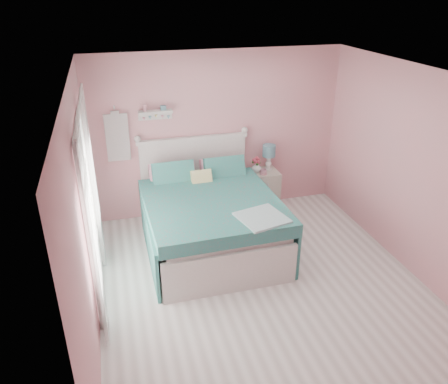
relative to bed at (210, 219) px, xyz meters
name	(u,v)px	position (x,y,z in m)	size (l,w,h in m)	color
floor	(263,286)	(0.42, -1.12, -0.43)	(4.50, 4.50, 0.00)	beige
room_shell	(268,171)	(0.42, -1.12, 1.16)	(4.50, 4.50, 4.50)	pink
bed	(210,219)	(0.00, 0.00, 0.00)	(1.82, 2.28, 1.31)	silver
nightstand	(263,190)	(1.12, 0.88, -0.08)	(0.48, 0.47, 0.69)	beige
table_lamp	(269,153)	(1.23, 0.94, 0.55)	(0.21, 0.21, 0.42)	white
vase	(256,167)	(1.00, 0.88, 0.34)	(0.16, 0.16, 0.17)	silver
teacup	(263,172)	(1.08, 0.77, 0.30)	(0.10, 0.10, 0.08)	#CF8B9E
roses	(257,160)	(1.00, 0.88, 0.47)	(0.14, 0.11, 0.12)	#D1475D
wall_shelf	(155,113)	(-0.55, 1.07, 1.31)	(0.50, 0.15, 0.25)	silver
hanging_dress	(117,138)	(-1.13, 1.06, 0.97)	(0.34, 0.03, 0.72)	white
french_door	(90,217)	(-1.55, -0.72, 0.65)	(0.04, 1.32, 2.16)	silver
curtain_near	(94,242)	(-1.50, -1.46, 0.75)	(0.04, 0.40, 2.32)	white
curtain_far	(94,182)	(-1.50, 0.03, 0.75)	(0.04, 0.40, 2.32)	white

